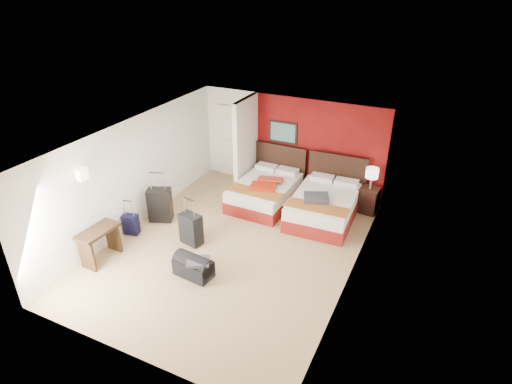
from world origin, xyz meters
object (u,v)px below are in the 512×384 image
Objects in this scene: bed_left at (265,193)px; red_suitcase_open at (267,183)px; duffel_bag at (193,267)px; desk at (100,245)px; table_lamp at (371,179)px; suitcase_charcoal at (191,230)px; suitcase_black at (160,206)px; suitcase_navy at (131,225)px; bed_right at (323,207)px; nightstand at (368,200)px.

red_suitcase_open is at bearing -43.65° from bed_left.
red_suitcase_open reaches higher than duffel_bag.
desk reaches higher than bed_left.
table_lamp is 4.41m from suitcase_charcoal.
suitcase_black is at bearing 87.55° from desk.
suitcase_navy is at bearing -130.76° from suitcase_black.
suitcase_navy is (-2.21, -2.50, -0.40)m from red_suitcase_open.
suitcase_black reaches higher than bed_right.
suitcase_navy is at bearing -127.74° from bed_left.
bed_right is 1.20m from nightstand.
red_suitcase_open reaches higher than suitcase_navy.
nightstand is 1.16× the size of table_lamp.
suitcase_charcoal is at bearing -2.75° from suitcase_navy.
suitcase_navy is 0.61× the size of duffel_bag.
suitcase_charcoal is 0.80× the size of desk.
duffel_bag is at bearing -89.52° from bed_left.
nightstand is at bearing 63.95° from duffel_bag.
suitcase_black is at bearing -134.27° from bed_left.
suitcase_black is at bearing -149.51° from table_lamp.
bed_left is 2.57× the size of duffel_bag.
bed_right is 3.24× the size of nightstand.
duffel_bag is (0.63, -0.90, -0.15)m from suitcase_charcoal.
red_suitcase_open reaches higher than nightstand.
desk is (-4.49, -4.33, -0.53)m from table_lamp.
suitcase_black is at bearing -144.19° from nightstand.
desk is at bearing -98.77° from suitcase_navy.
red_suitcase_open is 2.38m from suitcase_charcoal.
bed_left is at bearing 95.47° from duffel_bag.
suitcase_navy is 2.16m from duffel_bag.
nightstand is 0.78× the size of suitcase_black.
nightstand is 4.69m from duffel_bag.
desk is at bearing -137.79° from bed_right.
bed_left is 3.24m from duffel_bag.
nightstand is (0.89, 0.80, 0.01)m from bed_right.
bed_right is 3.77× the size of table_lamp.
suitcase_navy is at bearing -147.85° from bed_right.
nightstand is 5.65m from suitcase_navy.
table_lamp is 4.74m from duffel_bag.
bed_right is 2.54× the size of suitcase_black.
bed_right is at bearing -138.03° from table_lamp.
duffel_bag is at bearing 13.46° from desk.
suitcase_charcoal is at bearing -46.22° from suitcase_black.
bed_right is at bearing -1.61° from bed_left.
suitcase_charcoal is at bearing -137.21° from bed_right.
table_lamp is 1.16× the size of suitcase_navy.
nightstand is 6.24m from desk.
bed_right is 2.68× the size of duffel_bag.
suitcase_black is at bearing -155.28° from bed_right.
bed_left is 4.14m from desk.
duffel_bag is (-0.15, -3.13, -0.44)m from red_suitcase_open.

